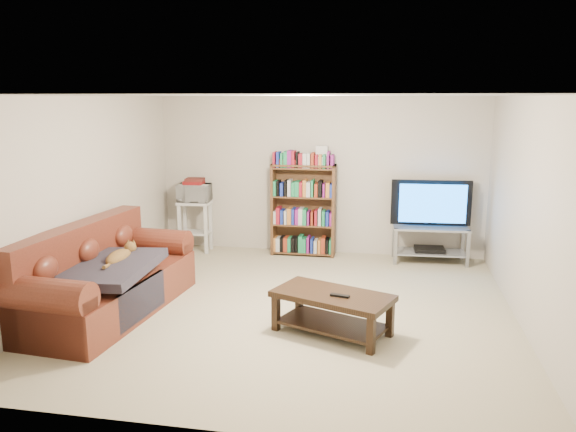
% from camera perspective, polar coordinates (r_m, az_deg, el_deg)
% --- Properties ---
extents(floor, '(5.00, 5.00, 0.00)m').
position_cam_1_polar(floor, '(6.55, 0.22, -9.34)').
color(floor, '#BEB28D').
rests_on(floor, ground).
extents(ceiling, '(5.00, 5.00, 0.00)m').
position_cam_1_polar(ceiling, '(6.11, 0.24, 12.14)').
color(ceiling, white).
rests_on(ceiling, ground).
extents(wall_back, '(5.00, 0.00, 5.00)m').
position_cam_1_polar(wall_back, '(8.66, 3.19, 4.09)').
color(wall_back, beige).
rests_on(wall_back, ground).
extents(wall_front, '(5.00, 0.00, 5.00)m').
position_cam_1_polar(wall_front, '(3.86, -6.44, -5.89)').
color(wall_front, beige).
rests_on(wall_front, ground).
extents(wall_left, '(0.00, 5.00, 5.00)m').
position_cam_1_polar(wall_left, '(7.10, -20.05, 1.65)').
color(wall_left, beige).
rests_on(wall_left, ground).
extents(wall_right, '(0.00, 5.00, 5.00)m').
position_cam_1_polar(wall_right, '(6.28, 23.28, 0.15)').
color(wall_right, beige).
rests_on(wall_right, ground).
extents(sofa, '(1.19, 2.40, 0.99)m').
position_cam_1_polar(sofa, '(6.68, -18.33, -6.43)').
color(sofa, maroon).
rests_on(sofa, floor).
extents(blanket, '(0.90, 1.17, 0.19)m').
position_cam_1_polar(blanket, '(6.38, -17.80, -5.06)').
color(blanket, '#2C2833').
rests_on(blanket, sofa).
extents(cat, '(0.31, 0.65, 0.19)m').
position_cam_1_polar(cat, '(6.54, -16.83, -4.06)').
color(cat, brown).
rests_on(cat, sofa).
extents(coffee_table, '(1.32, 0.99, 0.43)m').
position_cam_1_polar(coffee_table, '(5.81, 4.53, -9.04)').
color(coffee_table, black).
rests_on(coffee_table, floor).
extents(remote, '(0.20, 0.10, 0.02)m').
position_cam_1_polar(remote, '(5.67, 5.28, -8.06)').
color(remote, black).
rests_on(remote, coffee_table).
extents(tv_stand, '(1.10, 0.54, 0.54)m').
position_cam_1_polar(tv_stand, '(8.49, 14.23, -2.18)').
color(tv_stand, '#999EA3').
rests_on(tv_stand, floor).
extents(television, '(1.16, 0.21, 0.67)m').
position_cam_1_polar(television, '(8.38, 14.40, 1.19)').
color(television, black).
rests_on(television, tv_stand).
extents(dvd_player, '(0.44, 0.32, 0.06)m').
position_cam_1_polar(dvd_player, '(8.53, 14.17, -3.31)').
color(dvd_player, black).
rests_on(dvd_player, tv_stand).
extents(bookshelf, '(0.97, 0.30, 1.40)m').
position_cam_1_polar(bookshelf, '(8.55, 1.58, 0.75)').
color(bookshelf, '#54341D').
rests_on(bookshelf, floor).
extents(shelf_clutter, '(0.71, 0.22, 0.28)m').
position_cam_1_polar(shelf_clutter, '(8.43, 2.28, 5.98)').
color(shelf_clutter, silver).
rests_on(shelf_clutter, bookshelf).
extents(microwave_stand, '(0.52, 0.39, 0.80)m').
position_cam_1_polar(microwave_stand, '(8.91, -9.41, -0.33)').
color(microwave_stand, silver).
rests_on(microwave_stand, floor).
extents(microwave, '(0.51, 0.36, 0.27)m').
position_cam_1_polar(microwave, '(8.83, -9.51, 2.35)').
color(microwave, silver).
rests_on(microwave, microwave_stand).
extents(game_boxes, '(0.30, 0.27, 0.05)m').
position_cam_1_polar(game_boxes, '(8.81, -9.54, 3.38)').
color(game_boxes, maroon).
rests_on(game_boxes, microwave).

